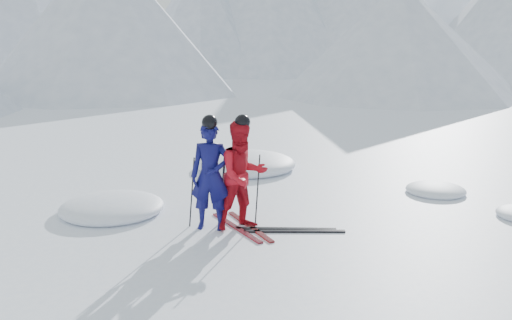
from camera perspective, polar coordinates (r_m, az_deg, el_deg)
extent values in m
plane|color=white|center=(9.90, 10.44, -6.27)|extent=(160.00, 160.00, 0.00)
cone|color=#B2BCD1|center=(59.78, -16.60, 14.58)|extent=(17.69, 17.69, 11.93)
cone|color=#B2BCD1|center=(52.72, -5.90, 14.79)|extent=(19.63, 19.63, 10.85)
cone|color=#B2BCD1|center=(57.08, 1.07, 16.32)|extent=(23.31, 23.31, 14.15)
cone|color=silver|center=(64.79, 19.25, 13.69)|extent=(24.45, 24.45, 10.76)
cone|color=#B2BCD1|center=(32.70, 14.75, 12.18)|extent=(14.00, 14.00, 6.50)
cone|color=#B2BCD1|center=(34.47, -15.40, 14.21)|extent=(16.00, 16.00, 9.00)
imported|color=#0C0D4D|center=(9.13, -4.81, -1.67)|extent=(0.79, 0.65, 1.85)
imported|color=#B00E1A|center=(9.11, -1.40, -1.64)|extent=(1.03, 0.88, 1.85)
cylinder|color=black|center=(9.30, -6.76, -3.40)|extent=(0.12, 0.09, 1.23)
cylinder|color=black|center=(9.49, -3.56, -3.02)|extent=(0.12, 0.07, 1.23)
cylinder|color=black|center=(9.37, -3.55, -3.22)|extent=(0.12, 0.10, 1.23)
cylinder|color=black|center=(9.41, 0.16, -3.13)|extent=(0.12, 0.09, 1.23)
cube|color=black|center=(9.35, -2.09, -7.10)|extent=(0.51, 1.67, 0.03)
cube|color=black|center=(9.40, -0.66, -6.98)|extent=(0.39, 1.69, 0.03)
cube|color=black|center=(9.29, 3.19, -7.25)|extent=(1.65, 0.59, 0.03)
cube|color=black|center=(9.18, 4.08, -7.49)|extent=(1.66, 0.53, 0.03)
ellipsoid|color=white|center=(10.55, -14.88, -5.32)|extent=(1.94, 1.94, 0.43)
ellipsoid|color=white|center=(12.09, 18.36, -3.29)|extent=(1.24, 1.24, 0.27)
ellipsoid|color=white|center=(13.65, -1.08, -0.90)|extent=(2.51, 2.51, 0.55)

